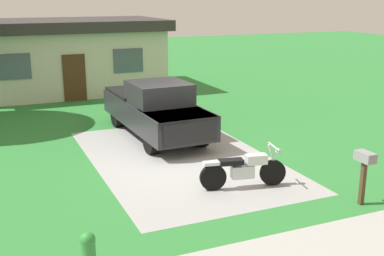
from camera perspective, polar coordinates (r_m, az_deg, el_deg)
ground_plane at (r=14.31m, az=-1.36°, el=-3.60°), size 80.00×80.00×0.00m
driveway_pad at (r=14.31m, az=-1.36°, el=-3.59°), size 4.96×8.03×0.01m
sidewalk_strip at (r=9.49m, az=12.86°, el=-14.33°), size 36.00×1.80×0.01m
motorcycle at (r=12.12m, az=6.12°, el=-4.86°), size 2.19×0.79×1.09m
pickup_truck at (r=16.49m, az=-4.41°, el=2.36°), size 2.18×5.69×1.90m
mailbox at (r=11.60m, az=19.56°, el=-3.99°), size 0.26×0.48×1.26m
neighbor_house at (r=24.91m, az=-14.75°, el=8.25°), size 9.60×5.60×3.50m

